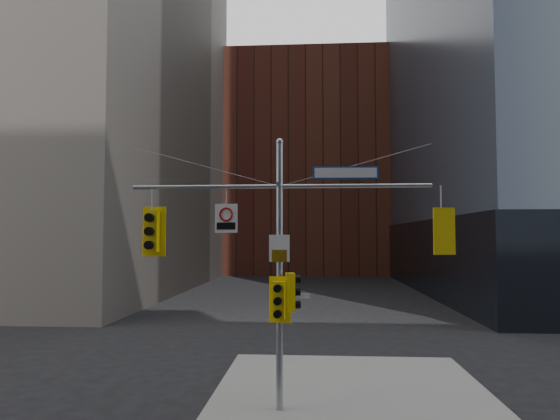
# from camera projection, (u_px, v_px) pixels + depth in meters

# --- Properties ---
(sidewalk_corner) EXTENTS (8.00, 8.00, 0.15)m
(sidewalk_corner) POSITION_uv_depth(u_px,v_px,m) (351.00, 391.00, 14.85)
(sidewalk_corner) COLOR gray
(sidewalk_corner) RESTS_ON ground
(brick_midrise) EXTENTS (26.00, 20.00, 28.00)m
(brick_midrise) POSITION_uv_depth(u_px,v_px,m) (307.00, 170.00, 69.53)
(brick_midrise) COLOR brown
(brick_midrise) RESTS_ON ground
(signal_assembly) EXTENTS (8.00, 0.80, 7.30)m
(signal_assembly) POSITION_uv_depth(u_px,v_px,m) (280.00, 246.00, 13.22)
(signal_assembly) COLOR #979A9F
(signal_assembly) RESTS_ON ground
(traffic_light_west_arm) EXTENTS (0.65, 0.51, 1.36)m
(traffic_light_west_arm) POSITION_uv_depth(u_px,v_px,m) (152.00, 231.00, 13.48)
(traffic_light_west_arm) COLOR yellow
(traffic_light_west_arm) RESTS_ON ground
(traffic_light_east_arm) EXTENTS (0.58, 0.51, 1.21)m
(traffic_light_east_arm) POSITION_uv_depth(u_px,v_px,m) (442.00, 231.00, 12.96)
(traffic_light_east_arm) COLOR yellow
(traffic_light_east_arm) RESTS_ON ground
(traffic_light_pole_side) EXTENTS (0.42, 0.36, 1.00)m
(traffic_light_pole_side) POSITION_uv_depth(u_px,v_px,m) (292.00, 292.00, 13.15)
(traffic_light_pole_side) COLOR yellow
(traffic_light_pole_side) RESTS_ON ground
(traffic_light_pole_front) EXTENTS (0.57, 0.48, 1.20)m
(traffic_light_pole_front) POSITION_uv_depth(u_px,v_px,m) (279.00, 300.00, 12.88)
(traffic_light_pole_front) COLOR yellow
(traffic_light_pole_front) RESTS_ON ground
(street_sign_blade) EXTENTS (1.75, 0.09, 0.34)m
(street_sign_blade) POSITION_uv_depth(u_px,v_px,m) (346.00, 173.00, 13.21)
(street_sign_blade) COLOR navy
(street_sign_blade) RESTS_ON ground
(regulatory_sign_arm) EXTENTS (0.62, 0.12, 0.77)m
(regulatory_sign_arm) POSITION_uv_depth(u_px,v_px,m) (226.00, 217.00, 13.33)
(regulatory_sign_arm) COLOR silver
(regulatory_sign_arm) RESTS_ON ground
(regulatory_sign_pole) EXTENTS (0.54, 0.10, 0.71)m
(regulatory_sign_pole) POSITION_uv_depth(u_px,v_px,m) (279.00, 249.00, 13.10)
(regulatory_sign_pole) COLOR silver
(regulatory_sign_pole) RESTS_ON ground
(street_blade_ew) EXTENTS (0.69, 0.10, 0.14)m
(street_blade_ew) POSITION_uv_depth(u_px,v_px,m) (297.00, 296.00, 13.12)
(street_blade_ew) COLOR silver
(street_blade_ew) RESTS_ON ground
(street_blade_ns) EXTENTS (0.11, 0.75, 0.15)m
(street_blade_ns) POSITION_uv_depth(u_px,v_px,m) (281.00, 303.00, 13.59)
(street_blade_ns) COLOR #145926
(street_blade_ns) RESTS_ON ground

